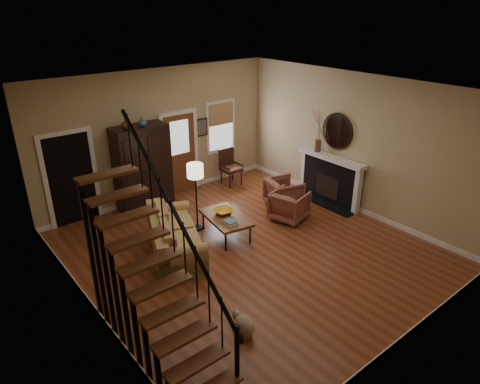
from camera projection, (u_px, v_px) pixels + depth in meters
room at (182, 163)px, 9.31m from camera, size 7.00×7.33×3.30m
staircase at (153, 257)px, 5.74m from camera, size 0.94×2.80×3.20m
fireplace at (331, 175)px, 10.76m from camera, size 0.33×1.95×2.30m
armoire at (143, 168)px, 10.31m from camera, size 1.30×0.60×2.10m
vase_a at (126, 124)px, 9.56m from camera, size 0.24×0.24×0.25m
vase_b at (142, 122)px, 9.80m from camera, size 0.20×0.20×0.21m
sofa at (175, 236)px, 8.64m from camera, size 1.66×2.31×0.79m
coffee_table at (226, 226)px, 9.34m from camera, size 0.93×1.36×0.48m
bowl at (223, 211)px, 9.35m from camera, size 0.43×0.43×0.11m
books at (230, 222)px, 8.95m from camera, size 0.23×0.31×0.06m
armchair_left at (289, 206)px, 10.01m from camera, size 0.96×0.94×0.71m
armchair_right at (284, 193)px, 10.63m from camera, size 0.98×0.96×0.73m
floor_lamp at (196, 197)px, 9.42m from camera, size 0.41×0.41×1.56m
side_chair at (231, 168)px, 11.85m from camera, size 0.54×0.54×1.02m
dog at (245, 326)px, 6.59m from camera, size 0.31×0.47×0.32m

